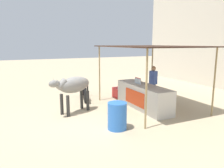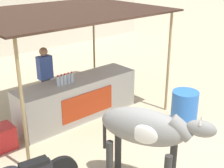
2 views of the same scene
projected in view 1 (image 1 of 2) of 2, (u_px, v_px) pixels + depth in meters
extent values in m
plane|color=tan|center=(92.00, 115.00, 8.03)|extent=(60.00, 60.00, 0.00)
cube|color=beige|center=(143.00, 97.00, 8.85)|extent=(3.00, 0.80, 0.96)
cube|color=red|center=(134.00, 98.00, 8.68)|extent=(1.40, 0.02, 0.58)
cube|color=#382319|center=(151.00, 46.00, 8.60)|extent=(4.20, 3.20, 0.04)
cylinder|color=#997F51|center=(99.00, 74.00, 9.92)|extent=(0.06, 0.06, 2.49)
cylinder|color=#997F51|center=(146.00, 89.00, 6.55)|extent=(0.06, 0.06, 2.49)
cylinder|color=#997F51|center=(152.00, 70.00, 11.12)|extent=(0.06, 0.06, 2.49)
cylinder|color=#997F51|center=(214.00, 82.00, 7.75)|extent=(0.06, 0.06, 2.49)
cylinder|color=silver|center=(136.00, 80.00, 9.19)|extent=(0.07, 0.07, 0.22)
cylinder|color=red|center=(136.00, 77.00, 9.17)|extent=(0.04, 0.04, 0.03)
cylinder|color=silver|center=(137.00, 81.00, 9.11)|extent=(0.07, 0.07, 0.22)
cylinder|color=red|center=(137.00, 78.00, 9.09)|extent=(0.04, 0.04, 0.03)
cylinder|color=silver|center=(138.00, 81.00, 9.03)|extent=(0.07, 0.07, 0.22)
cylinder|color=red|center=(138.00, 78.00, 9.01)|extent=(0.04, 0.04, 0.03)
cylinder|color=silver|center=(139.00, 81.00, 8.95)|extent=(0.07, 0.07, 0.22)
cylinder|color=red|center=(139.00, 78.00, 8.93)|extent=(0.04, 0.04, 0.03)
cylinder|color=silver|center=(140.00, 82.00, 8.87)|extent=(0.07, 0.07, 0.22)
cylinder|color=red|center=(140.00, 79.00, 8.85)|extent=(0.04, 0.04, 0.03)
cylinder|color=#383842|center=(153.00, 94.00, 9.52)|extent=(0.22, 0.22, 0.88)
cube|color=#3F59A5|center=(153.00, 77.00, 9.39)|extent=(0.34, 0.20, 0.56)
sphere|color=#A87A56|center=(154.00, 68.00, 9.31)|extent=(0.20, 0.20, 0.20)
cube|color=red|center=(119.00, 93.00, 10.63)|extent=(0.60, 0.44, 0.48)
cylinder|color=blue|center=(117.00, 116.00, 6.68)|extent=(0.59, 0.59, 0.84)
ellipsoid|color=gray|center=(75.00, 85.00, 8.19)|extent=(1.06, 1.49, 0.60)
cylinder|color=#302F2D|center=(68.00, 106.00, 7.83)|extent=(0.12, 0.12, 0.78)
cylinder|color=#302F2D|center=(62.00, 104.00, 8.06)|extent=(0.12, 0.12, 0.78)
cylinder|color=#302F2D|center=(88.00, 101.00, 8.57)|extent=(0.12, 0.12, 0.78)
cylinder|color=#302F2D|center=(82.00, 99.00, 8.80)|extent=(0.12, 0.12, 0.78)
cylinder|color=gray|center=(62.00, 84.00, 7.72)|extent=(0.41, 0.51, 0.41)
ellipsoid|color=gray|center=(54.00, 84.00, 7.48)|extent=(0.38, 0.49, 0.26)
cone|color=beige|center=(56.00, 80.00, 7.43)|extent=(0.05, 0.05, 0.10)
cone|color=beige|center=(53.00, 79.00, 7.52)|extent=(0.05, 0.05, 0.10)
cylinder|color=#302F2D|center=(88.00, 89.00, 8.74)|extent=(0.06, 0.06, 0.60)
ellipsoid|color=silver|center=(69.00, 84.00, 8.25)|extent=(0.28, 0.44, 0.32)
cylinder|color=black|center=(81.00, 91.00, 10.75)|extent=(0.61, 0.17, 0.60)
cylinder|color=black|center=(85.00, 96.00, 9.62)|extent=(0.61, 0.17, 0.60)
cube|color=black|center=(83.00, 90.00, 10.15)|extent=(0.92, 0.31, 0.28)
ellipsoid|color=black|center=(82.00, 85.00, 10.33)|extent=(0.39, 0.25, 0.20)
cube|color=black|center=(84.00, 87.00, 9.95)|extent=(0.46, 0.24, 0.10)
cylinder|color=#99999E|center=(81.00, 79.00, 10.59)|extent=(0.11, 0.55, 0.03)
cylinder|color=#99999E|center=(81.00, 87.00, 10.69)|extent=(0.21, 0.08, 0.49)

